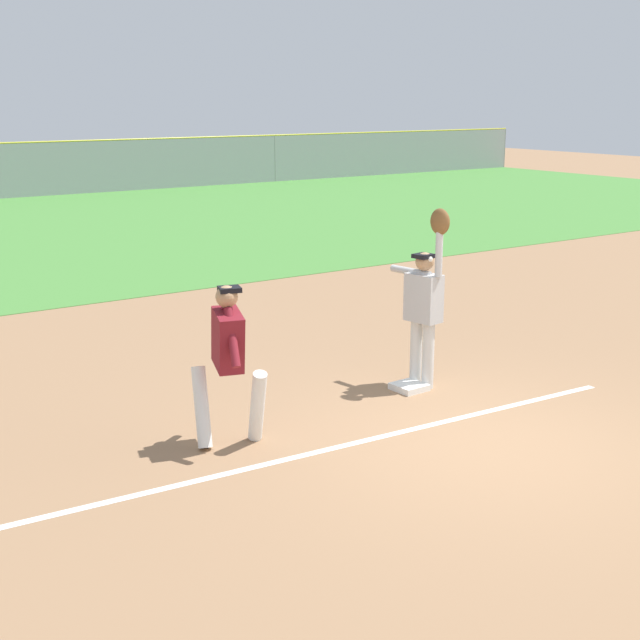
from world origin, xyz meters
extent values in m
plane|color=#936D4C|center=(0.00, 0.00, 0.00)|extent=(81.51, 81.51, 0.00)
cube|color=#478438|center=(0.00, 17.52, 0.01)|extent=(55.39, 17.84, 0.01)
cube|color=white|center=(-3.44, 0.88, 0.00)|extent=(11.99, 0.74, 0.01)
cube|color=white|center=(0.56, 1.78, 0.04)|extent=(0.39, 0.39, 0.08)
cylinder|color=silver|center=(0.77, 1.91, 0.42)|extent=(0.17, 0.17, 0.85)
cylinder|color=silver|center=(0.80, 1.72, 0.42)|extent=(0.17, 0.17, 0.85)
cube|color=#B7B7B7|center=(0.79, 1.82, 1.15)|extent=(0.32, 0.47, 0.60)
sphere|color=tan|center=(0.79, 1.82, 1.60)|extent=(0.26, 0.26, 0.23)
cube|color=black|center=(0.76, 1.81, 1.68)|extent=(0.25, 0.23, 0.05)
cylinder|color=#B7B7B7|center=(0.82, 1.60, 1.76)|extent=(0.10, 0.10, 0.62)
cylinder|color=#B7B7B7|center=(0.75, 2.03, 1.45)|extent=(0.18, 0.63, 0.09)
ellipsoid|color=brown|center=(0.82, 1.60, 2.12)|extent=(0.18, 0.30, 0.32)
cylinder|color=white|center=(-1.92, 1.31, 0.42)|extent=(0.27, 0.46, 0.85)
cylinder|color=white|center=(-2.41, 1.63, 0.42)|extent=(0.27, 0.46, 0.85)
cube|color=maroon|center=(-2.16, 1.47, 1.15)|extent=(0.40, 0.58, 0.66)
sphere|color=tan|center=(-2.16, 1.47, 1.60)|extent=(0.29, 0.29, 0.23)
cube|color=black|center=(-2.13, 1.46, 1.68)|extent=(0.27, 0.25, 0.05)
cylinder|color=maroon|center=(-2.10, 1.68, 1.23)|extent=(0.20, 0.41, 0.58)
cylinder|color=maroon|center=(-2.23, 1.26, 1.23)|extent=(0.20, 0.41, 0.58)
sphere|color=white|center=(0.79, 1.73, 1.65)|extent=(0.07, 0.07, 0.07)
cylinder|color=gray|center=(13.85, 26.44, 0.96)|extent=(0.08, 0.08, 1.93)
cylinder|color=gray|center=(27.70, 26.44, 0.96)|extent=(0.08, 0.08, 1.93)
cube|color=#23389E|center=(4.38, 30.65, 0.57)|extent=(4.53, 2.22, 0.55)
cube|color=#2D333D|center=(4.38, 30.65, 1.05)|extent=(2.32, 1.90, 0.40)
cylinder|color=black|center=(5.89, 31.49, 0.30)|extent=(0.61, 0.26, 0.60)
cylinder|color=black|center=(5.75, 29.60, 0.30)|extent=(0.61, 0.26, 0.60)
camera|label=1|loc=(-6.36, -6.29, 3.58)|focal=49.81mm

